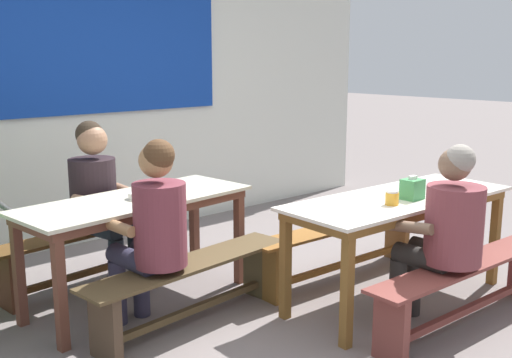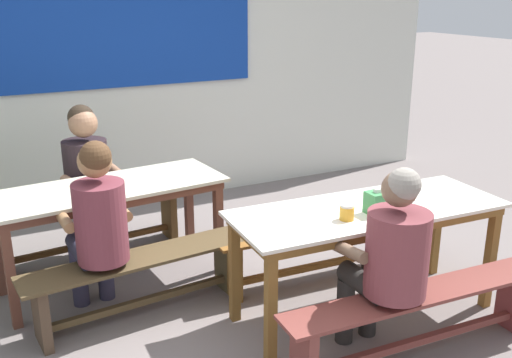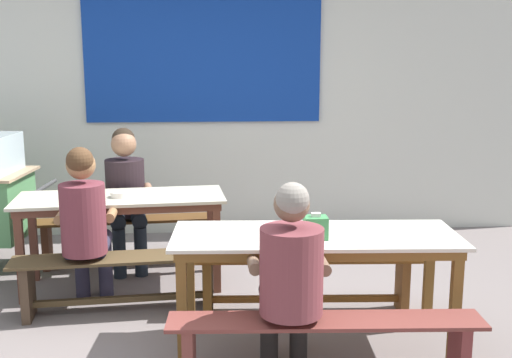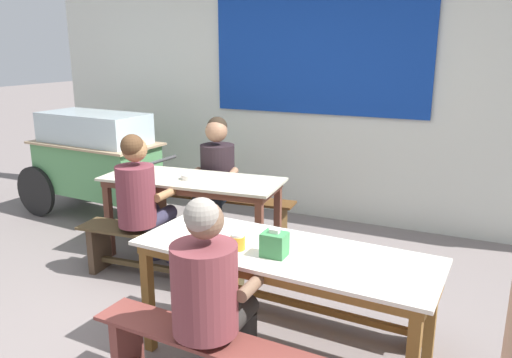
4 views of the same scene
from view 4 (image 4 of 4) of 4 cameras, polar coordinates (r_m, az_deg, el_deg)
ground_plane at (r=3.80m, az=-7.34°, el=-15.72°), size 40.00×40.00×0.00m
backdrop_wall at (r=5.69m, az=6.80°, el=10.51°), size 7.04×0.23×2.86m
dining_table_far at (r=4.63m, az=-7.29°, el=-0.88°), size 1.70×0.78×0.76m
dining_table_near at (r=3.03m, az=3.14°, el=-9.37°), size 1.83×0.75×0.76m
bench_far_back at (r=5.22m, az=-4.39°, el=-3.50°), size 1.64×0.40×0.43m
bench_far_front at (r=4.30m, az=-10.48°, el=-7.87°), size 1.55×0.44×0.43m
bench_near_back at (r=3.66m, az=6.78°, el=-11.96°), size 1.69×0.33×0.43m
food_cart at (r=6.01m, az=-17.87°, el=2.51°), size 1.87×0.86×1.20m
person_left_back_turned at (r=4.34m, az=-12.88°, el=-1.93°), size 0.44×0.58×1.24m
person_near_front at (r=2.72m, az=-5.17°, el=-12.32°), size 0.46×0.55×1.20m
person_center_facing at (r=5.04m, az=-4.58°, el=0.94°), size 0.51×0.58×1.25m
tissue_box at (r=2.88m, az=2.11°, el=-7.40°), size 0.14×0.12×0.16m
condiment_jar at (r=2.98m, az=-2.08°, el=-7.12°), size 0.09×0.09×0.10m
soup_bowl at (r=4.57m, az=-7.52°, el=0.27°), size 0.16×0.16×0.04m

